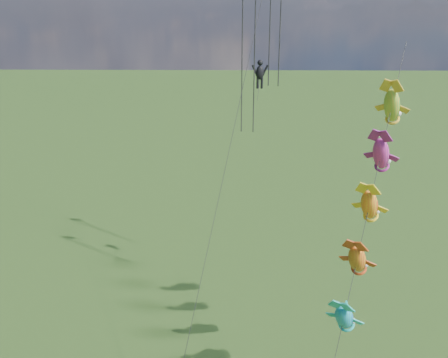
{
  "coord_description": "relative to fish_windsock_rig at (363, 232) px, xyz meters",
  "views": [
    {
      "loc": [
        14.02,
        -13.86,
        21.73
      ],
      "look_at": [
        13.53,
        14.42,
        11.51
      ],
      "focal_mm": 40.0,
      "sensor_mm": 36.0,
      "label": 1
    }
  ],
  "objects": [
    {
      "name": "fish_windsock_rig",
      "position": [
        0.0,
        0.0,
        0.0
      ],
      "size": [
        7.2,
        14.35,
        19.56
      ],
      "rotation": [
        0.0,
        0.0,
        -0.14
      ],
      "color": "brown",
      "rests_on": "ground"
    },
    {
      "name": "parafoil_rig",
      "position": [
        -4.78,
        10.14,
        7.38
      ],
      "size": [
        6.97,
        16.52,
        26.28
      ],
      "rotation": [
        0.0,
        0.0,
        -0.28
      ],
      "color": "brown",
      "rests_on": "ground"
    }
  ]
}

